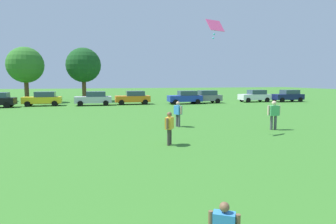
# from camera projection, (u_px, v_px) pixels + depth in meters

# --- Properties ---
(ground_plane) EXTENTS (160.00, 160.00, 0.00)m
(ground_plane) POSITION_uv_depth(u_px,v_px,m) (98.00, 109.00, 30.65)
(ground_plane) COLOR #387528
(adult_bystander) EXTENTS (0.52, 0.65, 1.58)m
(adult_bystander) POSITION_uv_depth(u_px,v_px,m) (169.00, 125.00, 13.67)
(adult_bystander) COLOR #3F3833
(adult_bystander) RESTS_ON ground
(bystander_near_trees) EXTENTS (0.85, 0.36, 1.80)m
(bystander_near_trees) POSITION_uv_depth(u_px,v_px,m) (274.00, 113.00, 17.90)
(bystander_near_trees) COLOR #4C4C51
(bystander_near_trees) RESTS_ON ground
(bystander_midfield) EXTENTS (0.47, 0.76, 1.67)m
(bystander_midfield) POSITION_uv_depth(u_px,v_px,m) (178.00, 112.00, 19.07)
(bystander_midfield) COLOR #4C4C51
(bystander_midfield) RESTS_ON ground
(kite) EXTENTS (1.13, 0.79, 1.07)m
(kite) POSITION_uv_depth(u_px,v_px,m) (215.00, 27.00, 15.99)
(kite) COLOR #F24C8C
(parked_car_yellow_1) EXTENTS (4.30, 2.02, 1.68)m
(parked_car_yellow_1) POSITION_uv_depth(u_px,v_px,m) (43.00, 99.00, 34.54)
(parked_car_yellow_1) COLOR yellow
(parked_car_yellow_1) RESTS_ON ground
(parked_car_silver_2) EXTENTS (4.30, 2.02, 1.68)m
(parked_car_silver_2) POSITION_uv_depth(u_px,v_px,m) (94.00, 98.00, 35.20)
(parked_car_silver_2) COLOR silver
(parked_car_silver_2) RESTS_ON ground
(parked_car_orange_3) EXTENTS (4.30, 2.02, 1.68)m
(parked_car_orange_3) POSITION_uv_depth(u_px,v_px,m) (133.00, 98.00, 36.77)
(parked_car_orange_3) COLOR orange
(parked_car_orange_3) RESTS_ON ground
(parked_car_blue_4) EXTENTS (4.30, 2.02, 1.68)m
(parked_car_blue_4) POSITION_uv_depth(u_px,v_px,m) (185.00, 97.00, 37.49)
(parked_car_blue_4) COLOR #1E38AD
(parked_car_blue_4) RESTS_ON ground
(parked_car_gray_5) EXTENTS (4.30, 2.02, 1.68)m
(parked_car_gray_5) POSITION_uv_depth(u_px,v_px,m) (205.00, 97.00, 38.82)
(parked_car_gray_5) COLOR slate
(parked_car_gray_5) RESTS_ON ground
(parked_car_white_6) EXTENTS (4.30, 2.02, 1.68)m
(parked_car_white_6) POSITION_uv_depth(u_px,v_px,m) (255.00, 96.00, 40.91)
(parked_car_white_6) COLOR white
(parked_car_white_6) RESTS_ON ground
(parked_car_navy_7) EXTENTS (4.30, 2.02, 1.68)m
(parked_car_navy_7) POSITION_uv_depth(u_px,v_px,m) (288.00, 96.00, 41.27)
(parked_car_navy_7) COLOR #141E4C
(parked_car_navy_7) RESTS_ON ground
(tree_center) EXTENTS (4.80, 4.80, 7.49)m
(tree_center) POSITION_uv_depth(u_px,v_px,m) (25.00, 65.00, 39.11)
(tree_center) COLOR brown
(tree_center) RESTS_ON ground
(tree_far_right) EXTENTS (4.90, 4.90, 7.64)m
(tree_far_right) POSITION_uv_depth(u_px,v_px,m) (83.00, 65.00, 41.50)
(tree_far_right) COLOR brown
(tree_far_right) RESTS_ON ground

